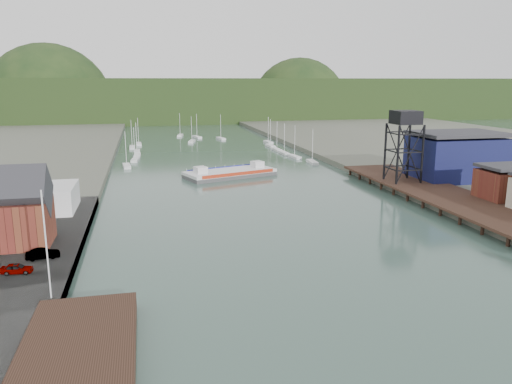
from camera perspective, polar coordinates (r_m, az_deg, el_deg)
name	(u,v)px	position (r m, az deg, el deg)	size (l,w,h in m)	color
ground	(372,322)	(55.21, 13.07, -14.26)	(600.00, 600.00, 0.00)	#283F38
west_quay	(6,276)	(70.59, -26.66, -8.54)	(16.00, 80.00, 1.60)	slate
west_stage	(80,346)	(50.49, -19.50, -16.23)	(10.00, 18.00, 1.80)	black
east_pier	(442,194)	(109.42, 20.48, -0.20)	(14.00, 70.00, 2.45)	black
harbor_building	(5,215)	(78.83, -26.77, -2.39)	(12.20, 8.20, 8.90)	#5A1E19
white_shed	(23,199)	(98.73, -25.07, -0.76)	(18.00, 12.00, 4.50)	silver
flagpole	(46,245)	(57.67, -22.85, -5.61)	(0.16, 0.16, 12.00)	silver
lift_tower	(405,122)	(117.42, 16.71, 7.69)	(6.50, 6.50, 16.00)	black
blue_shed	(456,156)	(127.96, 21.92, 3.80)	(20.50, 14.50, 11.30)	#0E0F3E
marina_sailboats	(206,148)	(185.49, -5.69, 5.02)	(57.71, 92.65, 0.90)	silver
distant_hills	(170,102)	(346.19, -9.83, 10.06)	(500.00, 120.00, 80.00)	black
chain_ferry	(230,173)	(131.14, -2.99, 2.19)	(25.24, 16.47, 3.38)	#464749
car_west_a	(17,268)	(68.19, -25.66, -7.88)	(1.50, 3.72, 1.27)	#999999
car_west_b	(43,254)	(72.11, -23.18, -6.51)	(1.48, 4.24, 1.40)	#999999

